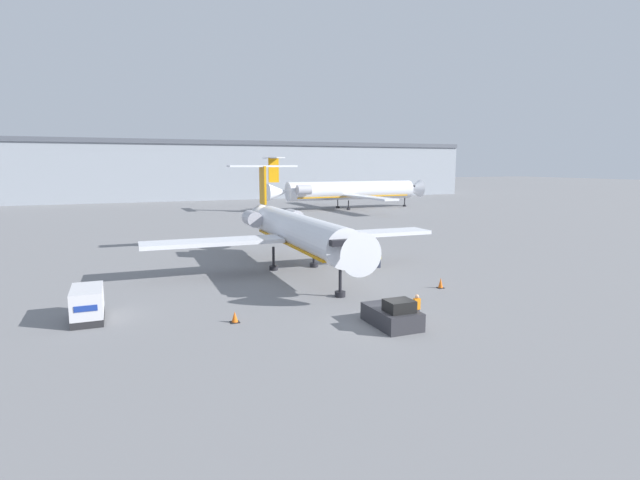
# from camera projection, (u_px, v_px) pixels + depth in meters

# --- Properties ---
(ground_plane) EXTENTS (600.00, 600.00, 0.00)m
(ground_plane) POSITION_uv_depth(u_px,v_px,m) (390.00, 327.00, 30.16)
(ground_plane) COLOR slate
(terminal_building) EXTENTS (180.00, 16.80, 16.31)m
(terminal_building) POSITION_uv_depth(u_px,v_px,m) (172.00, 170.00, 138.69)
(terminal_building) COLOR #8C939E
(terminal_building) RESTS_ON ground
(airplane_main) EXTENTS (27.43, 26.45, 9.64)m
(airplane_main) POSITION_uv_depth(u_px,v_px,m) (296.00, 230.00, 45.73)
(airplane_main) COLOR silver
(airplane_main) RESTS_ON ground
(pushback_tug) EXTENTS (2.31, 3.89, 1.79)m
(pushback_tug) POSITION_uv_depth(u_px,v_px,m) (392.00, 315.00, 30.28)
(pushback_tug) COLOR #2D2D33
(pushback_tug) RESTS_ON ground
(luggage_cart) EXTENTS (1.84, 3.74, 2.09)m
(luggage_cart) POSITION_uv_depth(u_px,v_px,m) (87.00, 304.00, 31.23)
(luggage_cart) COLOR #232326
(luggage_cart) RESTS_ON ground
(worker_near_tug) EXTENTS (0.40, 0.26, 1.83)m
(worker_near_tug) POSITION_uv_depth(u_px,v_px,m) (417.00, 308.00, 30.70)
(worker_near_tug) COLOR #232838
(worker_near_tug) RESTS_ON ground
(worker_by_wing) EXTENTS (0.40, 0.24, 1.73)m
(worker_by_wing) POSITION_uv_depth(u_px,v_px,m) (379.00, 258.00, 47.27)
(worker_by_wing) COLOR #232838
(worker_by_wing) RESTS_ON ground
(traffic_cone_left) EXTENTS (0.56, 0.56, 0.71)m
(traffic_cone_left) POSITION_uv_depth(u_px,v_px,m) (235.00, 317.00, 30.91)
(traffic_cone_left) COLOR black
(traffic_cone_left) RESTS_ON ground
(traffic_cone_right) EXTENTS (0.52, 0.52, 0.83)m
(traffic_cone_right) POSITION_uv_depth(u_px,v_px,m) (441.00, 283.00, 39.53)
(traffic_cone_right) COLOR black
(traffic_cone_right) RESTS_ON ground
(airplane_parked_far_left) EXTENTS (37.90, 37.89, 11.17)m
(airplane_parked_far_left) POSITION_uv_depth(u_px,v_px,m) (348.00, 191.00, 110.08)
(airplane_parked_far_left) COLOR silver
(airplane_parked_far_left) RESTS_ON ground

